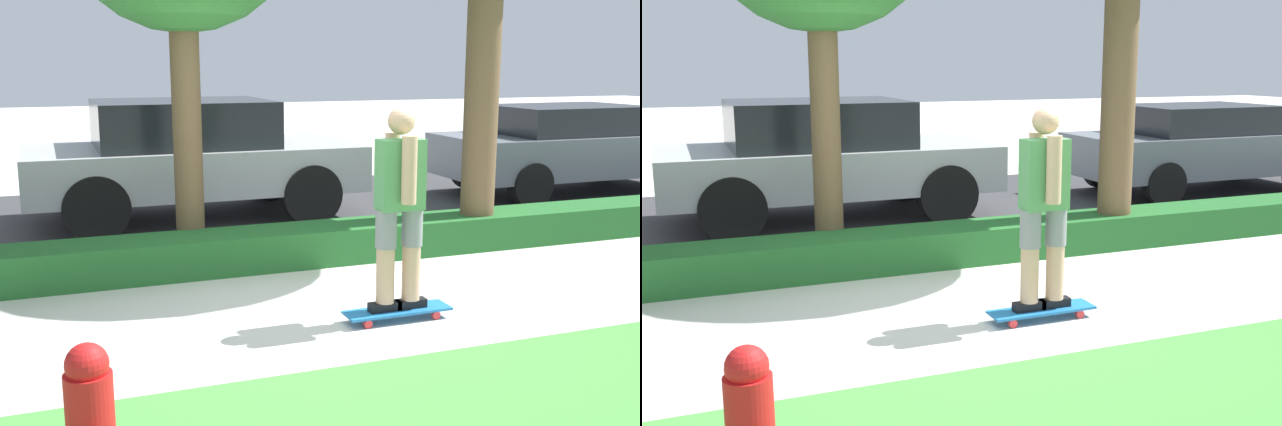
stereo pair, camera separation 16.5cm
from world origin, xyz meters
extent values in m
plane|color=beige|center=(0.00, 0.00, 0.00)|extent=(60.00, 60.00, 0.00)
cube|color=#38383A|center=(0.00, 4.20, 0.00)|extent=(18.21, 5.00, 0.01)
cube|color=#236028|center=(0.00, 1.60, 0.18)|extent=(18.21, 0.60, 0.36)
cube|color=#1E6BAD|center=(0.54, -0.28, 0.08)|extent=(0.87, 0.24, 0.02)
cylinder|color=red|center=(0.84, -0.37, 0.03)|extent=(0.07, 0.04, 0.07)
cylinder|color=red|center=(0.84, -0.19, 0.03)|extent=(0.07, 0.04, 0.07)
cylinder|color=red|center=(0.25, -0.37, 0.03)|extent=(0.07, 0.04, 0.07)
cylinder|color=red|center=(0.25, -0.19, 0.03)|extent=(0.07, 0.04, 0.07)
cube|color=black|center=(0.43, -0.28, 0.12)|extent=(0.26, 0.09, 0.07)
cylinder|color=tan|center=(0.43, -0.28, 0.52)|extent=(0.14, 0.14, 0.73)
cylinder|color=gray|center=(0.43, -0.28, 0.74)|extent=(0.16, 0.16, 0.29)
cube|color=black|center=(0.65, -0.28, 0.12)|extent=(0.26, 0.09, 0.07)
cylinder|color=tan|center=(0.65, -0.28, 0.52)|extent=(0.14, 0.14, 0.73)
cylinder|color=gray|center=(0.65, -0.28, 0.74)|extent=(0.16, 0.16, 0.29)
cube|color=#519356|center=(0.54, -0.28, 1.16)|extent=(0.35, 0.19, 0.54)
cylinder|color=tan|center=(0.54, -0.43, 1.21)|extent=(0.11, 0.11, 0.51)
cylinder|color=tan|center=(0.54, -0.14, 1.21)|extent=(0.11, 0.11, 0.51)
sphere|color=tan|center=(0.54, -0.28, 1.56)|extent=(0.21, 0.21, 0.21)
cylinder|color=brown|center=(-0.65, 2.02, 1.40)|extent=(0.28, 0.28, 2.80)
cylinder|color=brown|center=(2.41, 1.59, 1.75)|extent=(0.36, 0.36, 3.50)
cube|color=#B7B7BC|center=(-0.20, 4.19, 0.66)|extent=(4.15, 1.99, 0.57)
cube|color=black|center=(-0.32, 4.19, 1.23)|extent=(2.16, 1.75, 0.57)
cylinder|color=black|center=(1.09, 3.28, 0.38)|extent=(0.75, 0.24, 0.75)
cylinder|color=black|center=(1.09, 5.10, 0.38)|extent=(0.75, 0.24, 0.75)
cylinder|color=black|center=(-1.48, 3.28, 0.38)|extent=(0.75, 0.24, 0.75)
cylinder|color=black|center=(-1.48, 5.10, 0.38)|extent=(0.75, 0.24, 0.75)
cube|color=slate|center=(5.60, 4.07, 0.62)|extent=(4.11, 1.74, 0.61)
cube|color=black|center=(5.48, 4.07, 1.13)|extent=(2.14, 1.53, 0.42)
cylinder|color=black|center=(6.88, 4.87, 0.31)|extent=(0.63, 0.21, 0.63)
cylinder|color=black|center=(4.33, 3.27, 0.31)|extent=(0.63, 0.21, 0.63)
cylinder|color=black|center=(4.33, 4.87, 0.31)|extent=(0.63, 0.21, 0.63)
sphere|color=red|center=(-1.87, -2.12, 0.71)|extent=(0.19, 0.19, 0.19)
cylinder|color=red|center=(-1.87, -2.01, 0.40)|extent=(0.08, 0.13, 0.08)
camera|label=1|loc=(-1.97, -5.34, 2.01)|focal=42.00mm
camera|label=2|loc=(-2.12, -5.28, 2.01)|focal=42.00mm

